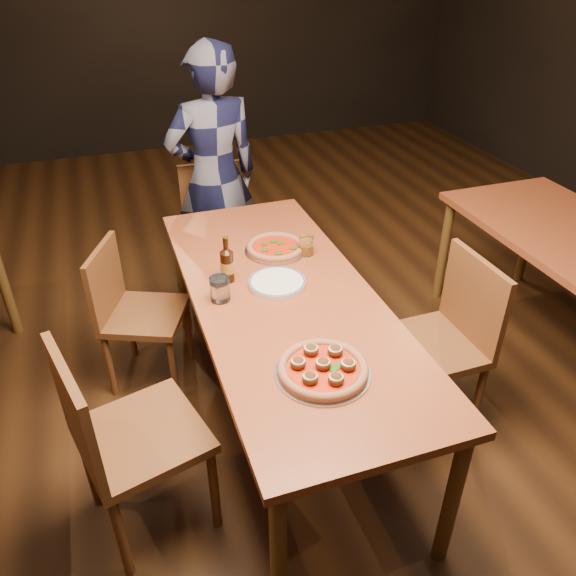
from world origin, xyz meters
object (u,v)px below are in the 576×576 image
object	(u,v)px
amber_glass	(306,245)
diner	(214,178)
table_main	(284,308)
chair_end	(218,232)
water_glass	(220,289)
beer_bottle	(227,266)
plate_stack	(277,283)
chair_main_sw	(145,314)
chair_main_e	(430,345)
pizza_margherita	(275,248)
chair_main_nw	(142,434)
pizza_meatball	(323,368)

from	to	relation	value
amber_glass	diner	xyz separation A→B (m)	(-0.25, 0.98, 0.02)
table_main	chair_end	distance (m)	1.33
water_glass	diner	world-z (taller)	diner
beer_bottle	plate_stack	bearing A→B (deg)	-29.40
chair_main_sw	chair_main_e	world-z (taller)	chair_main_e
pizza_margherita	plate_stack	xyz separation A→B (m)	(-0.09, -0.32, -0.01)
table_main	chair_main_nw	world-z (taller)	chair_main_nw
chair_main_nw	chair_main_e	xyz separation A→B (m)	(1.37, 0.14, -0.02)
chair_main_nw	water_glass	distance (m)	0.69
chair_main_nw	amber_glass	world-z (taller)	chair_main_nw
chair_main_nw	table_main	bearing A→B (deg)	-77.26
chair_main_e	plate_stack	distance (m)	0.79
chair_end	diner	bearing A→B (deg)	-121.04
chair_main_e	pizza_margherita	size ratio (longest dim) A/B	2.98
table_main	beer_bottle	world-z (taller)	beer_bottle
chair_main_e	chair_end	bearing A→B (deg)	-157.04
chair_end	beer_bottle	world-z (taller)	beer_bottle
chair_main_sw	amber_glass	world-z (taller)	chair_main_sw
pizza_meatball	beer_bottle	bearing A→B (deg)	103.10
chair_main_e	chair_main_nw	bearing A→B (deg)	-84.92
chair_main_nw	plate_stack	size ratio (longest dim) A/B	3.70
chair_main_nw	chair_end	xyz separation A→B (m)	(0.69, 1.68, -0.04)
chair_main_e	pizza_margherita	world-z (taller)	chair_main_e
water_glass	pizza_margherita	bearing A→B (deg)	43.15
amber_glass	diner	distance (m)	1.01
table_main	amber_glass	distance (m)	0.42
chair_end	plate_stack	xyz separation A→B (m)	(0.02, -1.22, 0.31)
chair_main_sw	beer_bottle	xyz separation A→B (m)	(0.39, -0.33, 0.41)
pizza_margherita	amber_glass	bearing A→B (deg)	-29.65
water_glass	diner	size ratio (longest dim) A/B	0.07
chair_main_nw	diner	xyz separation A→B (m)	(0.69, 1.68, 0.34)
diner	amber_glass	bearing A→B (deg)	96.93
table_main	chair_main_sw	size ratio (longest dim) A/B	2.36
chair_end	diner	xyz separation A→B (m)	(-0.00, -0.00, 0.37)
beer_bottle	amber_glass	bearing A→B (deg)	15.69
chair_main_nw	chair_main_e	distance (m)	1.37
table_main	beer_bottle	size ratio (longest dim) A/B	8.88
water_glass	amber_glass	distance (m)	0.57
beer_bottle	diner	xyz separation A→B (m)	(0.19, 1.10, -0.01)
table_main	water_glass	bearing A→B (deg)	167.40
water_glass	amber_glass	bearing A→B (deg)	27.80
chair_end	chair_main_e	bearing A→B (deg)	-63.52
beer_bottle	diner	bearing A→B (deg)	80.39
pizza_margherita	beer_bottle	size ratio (longest dim) A/B	1.40
chair_main_nw	chair_end	bearing A→B (deg)	-37.05
pizza_meatball	plate_stack	world-z (taller)	pizza_meatball
table_main	diner	bearing A→B (deg)	91.00
chair_main_e	chair_end	world-z (taller)	chair_main_e
pizza_margherita	water_glass	size ratio (longest dim) A/B	2.84
pizza_margherita	water_glass	world-z (taller)	water_glass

